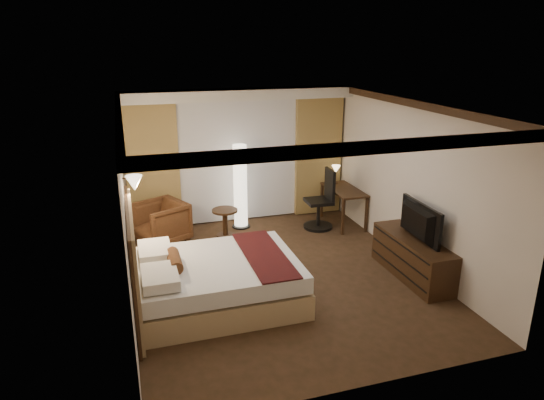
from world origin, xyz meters
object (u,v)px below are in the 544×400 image
object	(u,v)px
television	(414,220)
desk	(343,206)
side_table	(225,223)
office_chair	(319,199)
armchair	(161,220)
floor_lamp	(240,186)
bed	(219,281)
dresser	(412,258)

from	to	relation	value
television	desk	bearing A→B (deg)	2.97
side_table	office_chair	bearing A→B (deg)	-3.95
armchair	floor_lamp	distance (m)	1.68
armchair	television	xyz separation A→B (m)	(3.63, -2.58, 0.53)
floor_lamp	desk	size ratio (longest dim) A/B	1.48
bed	armchair	size ratio (longest dim) A/B	2.63
floor_lamp	desk	world-z (taller)	floor_lamp
armchair	side_table	bearing A→B (deg)	61.85
dresser	television	world-z (taller)	television
side_table	office_chair	distance (m)	1.89
side_table	office_chair	world-z (taller)	office_chair
armchair	side_table	world-z (taller)	armchair
side_table	dresser	bearing A→B (deg)	-45.52
armchair	office_chair	size ratio (longest dim) A/B	0.71
armchair	bed	bearing A→B (deg)	-11.63
armchair	dresser	xyz separation A→B (m)	(3.66, -2.58, -0.10)
bed	floor_lamp	world-z (taller)	floor_lamp
side_table	desk	distance (m)	2.43
side_table	dresser	world-z (taller)	dresser
desk	television	world-z (taller)	television
office_chair	dresser	xyz separation A→B (m)	(0.61, -2.39, -0.28)
bed	television	bearing A→B (deg)	-2.37
bed	television	xyz separation A→B (m)	(3.04, -0.13, 0.63)
floor_lamp	television	size ratio (longest dim) A/B	1.58
office_chair	television	distance (m)	2.49
desk	office_chair	xyz separation A→B (m)	(-0.56, -0.05, 0.23)
office_chair	television	world-z (taller)	office_chair
armchair	desk	world-z (taller)	armchair
dresser	office_chair	bearing A→B (deg)	104.38
side_table	dresser	size ratio (longest dim) A/B	0.32
side_table	floor_lamp	bearing A→B (deg)	43.35
armchair	desk	size ratio (longest dim) A/B	0.74
bed	desk	size ratio (longest dim) A/B	1.95
bed	armchair	bearing A→B (deg)	103.59
floor_lamp	television	xyz separation A→B (m)	(2.04, -2.90, 0.11)
desk	television	distance (m)	2.51
armchair	desk	bearing A→B (deg)	62.57
desk	office_chair	world-z (taller)	office_chair
armchair	side_table	size ratio (longest dim) A/B	1.59
desk	television	xyz separation A→B (m)	(0.02, -2.44, 0.58)
side_table	floor_lamp	size ratio (longest dim) A/B	0.32
floor_lamp	desk	distance (m)	2.13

